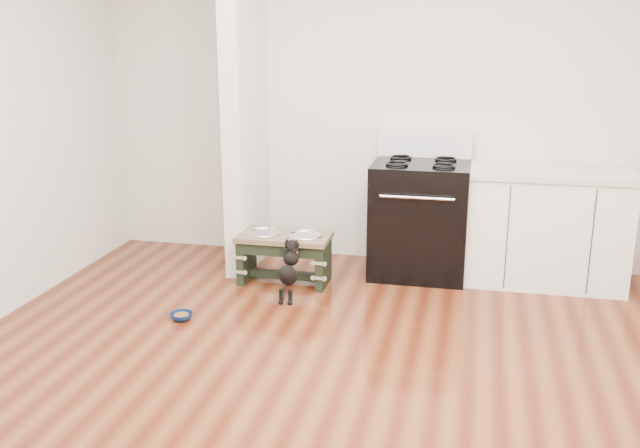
{
  "coord_description": "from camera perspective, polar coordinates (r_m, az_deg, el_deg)",
  "views": [
    {
      "loc": [
        0.67,
        -3.42,
        1.98
      ],
      "look_at": [
        -0.41,
        1.42,
        0.58
      ],
      "focal_mm": 40.0,
      "sensor_mm": 36.0,
      "label": 1
    }
  ],
  "objects": [
    {
      "name": "floor_bowl",
      "position": [
        5.07,
        -11.04,
        -7.25
      ],
      "size": [
        0.2,
        0.2,
        0.05
      ],
      "rotation": [
        0.0,
        0.0,
        0.34
      ],
      "color": "#0B214F",
      "rests_on": "ground"
    },
    {
      "name": "cabinet_run",
      "position": [
        5.83,
        17.61,
        -0.19
      ],
      "size": [
        1.24,
        0.64,
        0.91
      ],
      "color": "white",
      "rests_on": "ground"
    },
    {
      "name": "oven_range",
      "position": [
        5.79,
        7.97,
        0.57
      ],
      "size": [
        0.76,
        0.69,
        1.14
      ],
      "color": "black",
      "rests_on": "ground"
    },
    {
      "name": "puppy",
      "position": [
        5.27,
        -2.49,
        -3.56
      ],
      "size": [
        0.13,
        0.37,
        0.44
      ],
      "color": "black",
      "rests_on": "ground"
    },
    {
      "name": "ground",
      "position": [
        4.01,
        1.33,
        -13.84
      ],
      "size": [
        5.0,
        5.0,
        0.0
      ],
      "primitive_type": "plane",
      "color": "#4E1C0D",
      "rests_on": "ground"
    },
    {
      "name": "dog_feeder",
      "position": [
        5.59,
        -2.89,
        -1.97
      ],
      "size": [
        0.72,
        0.38,
        0.41
      ],
      "color": "black",
      "rests_on": "ground"
    },
    {
      "name": "room_shell",
      "position": [
        3.51,
        1.5,
        9.85
      ],
      "size": [
        5.0,
        5.0,
        5.0
      ],
      "color": "silver",
      "rests_on": "ground"
    },
    {
      "name": "partition_wall",
      "position": [
        5.86,
        -5.96,
        9.49
      ],
      "size": [
        0.15,
        0.8,
        2.7
      ],
      "primitive_type": "cube",
      "color": "silver",
      "rests_on": "ground"
    }
  ]
}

